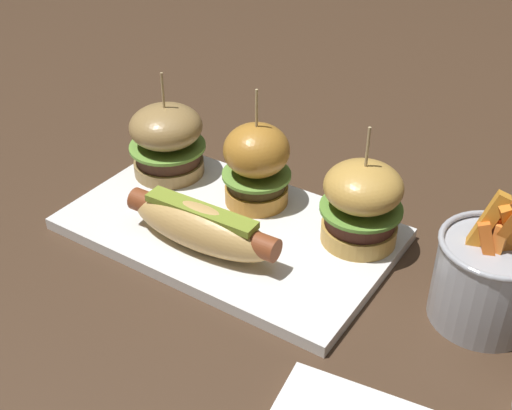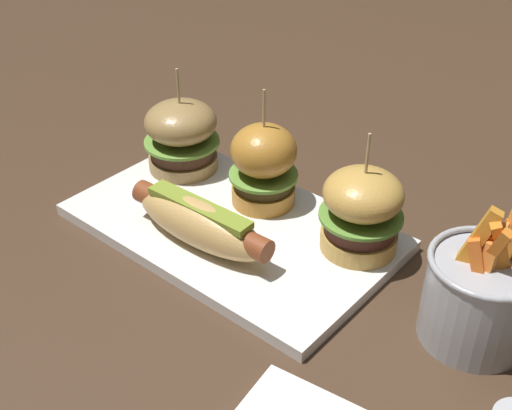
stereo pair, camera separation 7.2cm
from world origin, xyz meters
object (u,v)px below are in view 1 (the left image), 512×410
object	(u,v)px
platter_main	(229,229)
slider_center	(260,165)
slider_left	(167,140)
hot_dog	(198,224)
slider_right	(362,203)
fries_bucket	(489,277)

from	to	relation	value
platter_main	slider_center	bearing A→B (deg)	85.35
slider_left	slider_center	world-z (taller)	slider_center
hot_dog	slider_left	world-z (taller)	slider_left
platter_main	slider_left	distance (m)	0.15
platter_main	slider_center	world-z (taller)	slider_center
hot_dog	slider_right	size ratio (longest dim) A/B	1.34
hot_dog	fries_bucket	bearing A→B (deg)	14.61
platter_main	slider_left	size ratio (longest dim) A/B	2.70
hot_dog	slider_right	xyz separation A→B (m)	(0.14, 0.11, 0.02)
platter_main	fries_bucket	size ratio (longest dim) A/B	2.62
platter_main	hot_dog	xyz separation A→B (m)	(-0.00, -0.05, 0.03)
hot_dog	fries_bucket	xyz separation A→B (m)	(0.29, 0.08, 0.01)
hot_dog	slider_center	distance (m)	0.11
slider_center	platter_main	bearing A→B (deg)	-94.65
fries_bucket	hot_dog	bearing A→B (deg)	-165.39
hot_dog	slider_right	world-z (taller)	slider_right
hot_dog	slider_center	world-z (taller)	slider_center
slider_center	slider_right	xyz separation A→B (m)	(0.13, -0.00, -0.00)
platter_main	hot_dog	bearing A→B (deg)	-95.09
slider_left	platter_main	bearing A→B (deg)	-21.54
platter_main	hot_dog	distance (m)	0.06
slider_right	hot_dog	bearing A→B (deg)	-143.33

